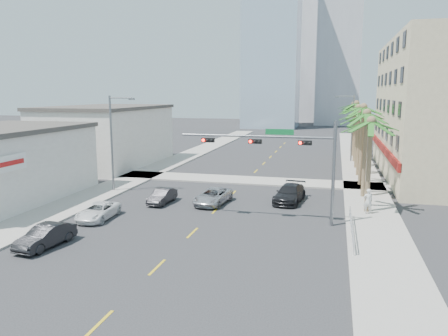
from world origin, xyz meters
name	(u,v)px	position (x,y,z in m)	size (l,w,h in m)	color
ground	(171,254)	(0.00, 0.00, 0.00)	(260.00, 260.00, 0.00)	#262628
sidewalk_right	(365,190)	(12.00, 20.00, 0.07)	(4.00, 120.00, 0.15)	gray
sidewalk_left	(134,178)	(-12.00, 20.00, 0.07)	(4.00, 120.00, 0.15)	gray
sidewalk_cross	(246,180)	(0.00, 22.00, 0.07)	(80.00, 4.00, 0.15)	gray
building_left_far	(107,137)	(-19.50, 28.00, 3.60)	(11.00, 18.00, 7.20)	beige
tower_far_left	(272,35)	(-8.00, 95.00, 24.00)	(14.00, 14.00, 48.00)	#99B2C6
tower_far_right	(340,18)	(9.00, 110.00, 30.00)	(12.00, 12.00, 60.00)	#ADADB2
tower_far_center	(300,56)	(-3.00, 125.00, 21.00)	(16.00, 16.00, 42.00)	#ADADB2
traffic_signal_mast	(287,153)	(5.78, 7.95, 5.06)	(11.12, 0.54, 7.20)	slate
palm_tree_0	(371,122)	(11.60, 12.00, 7.08)	(4.80, 4.80, 7.80)	brown
palm_tree_1	(367,114)	(11.60, 17.20, 7.43)	(4.80, 4.80, 8.16)	brown
palm_tree_2	(364,108)	(11.60, 22.40, 7.78)	(4.80, 4.80, 8.52)	brown
palm_tree_3	(361,113)	(11.60, 27.60, 7.08)	(4.80, 4.80, 7.80)	brown
palm_tree_4	(358,108)	(11.60, 32.80, 7.43)	(4.80, 4.80, 8.16)	brown
palm_tree_5	(357,104)	(11.60, 38.00, 7.78)	(4.80, 4.80, 8.52)	brown
palm_tree_6	(355,108)	(11.60, 43.20, 7.08)	(4.80, 4.80, 7.80)	brown
palm_tree_7	(354,105)	(11.60, 48.40, 7.43)	(4.80, 4.80, 8.16)	brown
streetlight_left	(113,139)	(-11.00, 14.00, 5.06)	(2.55, 0.25, 9.00)	slate
streetlight_right	(351,125)	(11.00, 38.00, 5.06)	(2.55, 0.25, 9.00)	slate
guardrail	(352,226)	(10.30, 6.00, 0.67)	(0.08, 8.08, 1.00)	silver
car_parked_mid	(46,236)	(-7.80, -0.72, 0.67)	(1.43, 4.09, 1.35)	black
car_parked_far	(98,211)	(-7.80, 5.36, 0.60)	(1.98, 4.30, 1.20)	white
car_lane_left	(162,196)	(-5.00, 10.98, 0.61)	(1.30, 3.73, 1.23)	black
car_lane_center	(213,196)	(-0.77, 11.78, 0.66)	(2.18, 4.73, 1.31)	#BAB9BE
car_lane_right	(290,194)	(5.43, 14.06, 0.74)	(2.08, 5.11, 1.48)	black
pedestrian	(368,201)	(11.63, 11.37, 1.12)	(0.70, 0.46, 1.93)	silver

